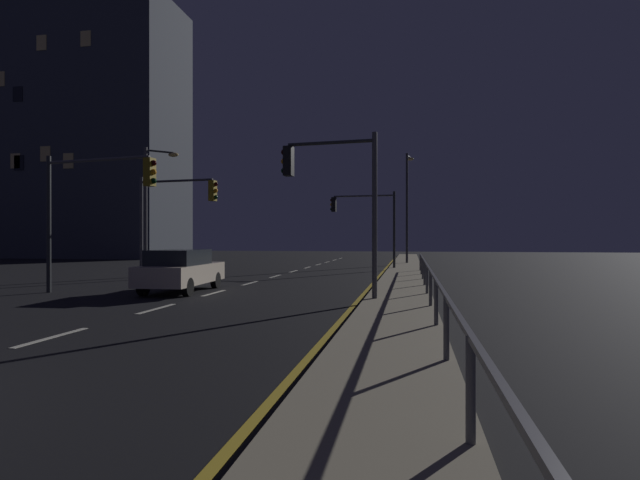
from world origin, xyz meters
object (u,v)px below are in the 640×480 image
object	(u,v)px
car	(181,270)
street_lamp_corner	(407,199)
building_distant	(89,133)
street_lamp_across_street	(151,199)
traffic_light_far_center	(333,184)
traffic_light_far_right	(175,206)
traffic_light_mid_left	(364,214)
traffic_light_near_right	(95,193)

from	to	relation	value
car	street_lamp_corner	xyz separation A→B (m)	(8.11, 21.24, 4.25)
car	building_distant	distance (m)	41.33
street_lamp_corner	street_lamp_across_street	distance (m)	19.73
car	street_lamp_across_street	xyz separation A→B (m)	(-4.96, 6.50, 3.25)
traffic_light_far_center	street_lamp_corner	xyz separation A→B (m)	(2.14, 22.93, 1.37)
traffic_light_far_right	building_distant	size ratio (longest dim) A/B	0.19
traffic_light_far_center	traffic_light_mid_left	xyz separation A→B (m)	(-0.54, 16.19, -0.11)
street_lamp_corner	building_distant	bearing A→B (deg)	165.68
car	street_lamp_corner	bearing A→B (deg)	69.10
street_lamp_corner	traffic_light_mid_left	bearing A→B (deg)	-111.71
building_distant	car	bearing A→B (deg)	-49.32
traffic_light_far_right	traffic_light_far_center	bearing A→B (deg)	-36.13
car	street_lamp_across_street	size ratio (longest dim) A/B	0.67
car	street_lamp_corner	distance (m)	23.13
traffic_light_far_center	street_lamp_corner	world-z (taller)	street_lamp_corner
traffic_light_far_center	traffic_light_near_right	xyz separation A→B (m)	(-8.54, 0.30, -0.12)
traffic_light_far_right	traffic_light_mid_left	size ratio (longest dim) A/B	1.02
traffic_light_mid_left	traffic_light_far_right	bearing A→B (deg)	-129.17
traffic_light_far_center	car	bearing A→B (deg)	164.24
traffic_light_far_right	traffic_light_mid_left	distance (m)	12.78
traffic_light_mid_left	building_distant	bearing A→B (deg)	153.71
car	traffic_light_far_right	bearing A→B (deg)	119.86
traffic_light_far_right	traffic_light_mid_left	xyz separation A→B (m)	(8.07, 9.91, 0.06)
traffic_light_mid_left	building_distant	distance (m)	36.04
traffic_light_far_center	street_lamp_across_street	xyz separation A→B (m)	(-10.93, 8.19, 0.37)
traffic_light_far_center	traffic_light_near_right	distance (m)	8.55
traffic_light_far_right	street_lamp_across_street	world-z (taller)	street_lamp_across_street
traffic_light_far_center	traffic_light_far_right	xyz separation A→B (m)	(-8.61, 6.29, -0.17)
street_lamp_across_street	traffic_light_far_right	bearing A→B (deg)	-39.37
traffic_light_far_right	traffic_light_mid_left	bearing A→B (deg)	50.83
traffic_light_far_center	building_distant	world-z (taller)	building_distant
traffic_light_far_center	traffic_light_far_right	bearing A→B (deg)	143.87
traffic_light_mid_left	car	bearing A→B (deg)	-110.52
traffic_light_far_center	traffic_light_far_right	distance (m)	10.66
traffic_light_far_center	traffic_light_near_right	world-z (taller)	traffic_light_far_center
car	traffic_light_far_center	distance (m)	6.84
building_distant	street_lamp_corner	bearing A→B (deg)	-14.32
traffic_light_far_right	building_distant	world-z (taller)	building_distant
car	street_lamp_across_street	distance (m)	8.80
car	building_distant	bearing A→B (deg)	130.68
traffic_light_far_right	traffic_light_near_right	distance (m)	5.98
street_lamp_across_street	traffic_light_near_right	bearing A→B (deg)	-73.19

